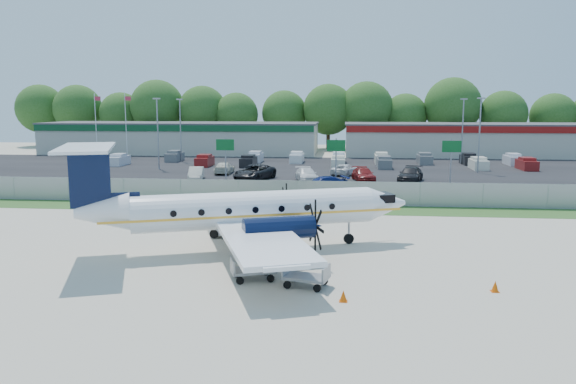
# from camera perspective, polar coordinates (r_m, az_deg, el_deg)

# --- Properties ---
(ground) EXTENTS (170.00, 170.00, 0.00)m
(ground) POSITION_cam_1_polar(r_m,az_deg,el_deg) (33.22, -1.05, -5.52)
(ground) COLOR #BFB6A2
(ground) RESTS_ON ground
(grass_verge) EXTENTS (170.00, 4.00, 0.02)m
(grass_verge) POSITION_cam_1_polar(r_m,az_deg,el_deg) (44.88, 0.78, -1.71)
(grass_verge) COLOR #2D561E
(grass_verge) RESTS_ON ground
(access_road) EXTENTS (170.00, 8.00, 0.02)m
(access_road) POSITION_cam_1_polar(r_m,az_deg,el_deg) (51.75, 1.46, -0.29)
(access_road) COLOR black
(access_road) RESTS_ON ground
(parking_lot) EXTENTS (170.00, 32.00, 0.02)m
(parking_lot) POSITION_cam_1_polar(r_m,az_deg,el_deg) (72.52, 2.72, 2.34)
(parking_lot) COLOR black
(parking_lot) RESTS_ON ground
(perimeter_fence) EXTENTS (120.00, 0.06, 1.99)m
(perimeter_fence) POSITION_cam_1_polar(r_m,az_deg,el_deg) (46.67, 0.99, -0.06)
(perimeter_fence) COLOR gray
(perimeter_fence) RESTS_ON ground
(building_west) EXTENTS (46.40, 12.40, 5.24)m
(building_west) POSITION_cam_1_polar(r_m,az_deg,el_deg) (98.13, -10.75, 5.44)
(building_west) COLOR beige
(building_west) RESTS_ON ground
(building_east) EXTENTS (44.40, 12.40, 5.24)m
(building_east) POSITION_cam_1_polar(r_m,az_deg,el_deg) (96.66, 19.12, 5.06)
(building_east) COLOR beige
(building_east) RESTS_ON ground
(sign_left) EXTENTS (1.80, 0.26, 5.00)m
(sign_left) POSITION_cam_1_polar(r_m,az_deg,el_deg) (56.31, -6.39, 4.09)
(sign_left) COLOR gray
(sign_left) RESTS_ON ground
(sign_mid) EXTENTS (1.80, 0.26, 5.00)m
(sign_mid) POSITION_cam_1_polar(r_m,az_deg,el_deg) (55.05, 4.90, 4.01)
(sign_mid) COLOR gray
(sign_mid) RESTS_ON ground
(sign_right) EXTENTS (1.80, 0.26, 5.00)m
(sign_right) POSITION_cam_1_polar(r_m,az_deg,el_deg) (55.97, 16.26, 3.77)
(sign_right) COLOR gray
(sign_right) RESTS_ON ground
(flagpole_west) EXTENTS (1.06, 0.12, 10.00)m
(flagpole_west) POSITION_cam_1_polar(r_m,az_deg,el_deg) (95.65, -18.91, 6.84)
(flagpole_west) COLOR white
(flagpole_west) RESTS_ON ground
(flagpole_east) EXTENTS (1.06, 0.12, 10.00)m
(flagpole_east) POSITION_cam_1_polar(r_m,az_deg,el_deg) (93.68, -16.11, 6.94)
(flagpole_east) COLOR white
(flagpole_east) RESTS_ON ground
(light_pole_nw) EXTENTS (0.90, 0.35, 9.09)m
(light_pole_nw) POSITION_cam_1_polar(r_m,az_deg,el_deg) (73.96, -13.10, 6.31)
(light_pole_nw) COLOR gray
(light_pole_nw) RESTS_ON ground
(light_pole_ne) EXTENTS (0.90, 0.35, 9.09)m
(light_pole_ne) POSITION_cam_1_polar(r_m,az_deg,el_deg) (71.84, 18.89, 5.99)
(light_pole_ne) COLOR gray
(light_pole_ne) RESTS_ON ground
(light_pole_sw) EXTENTS (0.90, 0.35, 9.09)m
(light_pole_sw) POSITION_cam_1_polar(r_m,az_deg,el_deg) (83.48, -10.88, 6.65)
(light_pole_sw) COLOR gray
(light_pole_sw) RESTS_ON ground
(light_pole_se) EXTENTS (0.90, 0.35, 9.09)m
(light_pole_se) POSITION_cam_1_polar(r_m,az_deg,el_deg) (81.61, 17.32, 6.36)
(light_pole_se) COLOR gray
(light_pole_se) RESTS_ON ground
(tree_line) EXTENTS (112.00, 6.00, 14.00)m
(tree_line) POSITION_cam_1_polar(r_m,az_deg,el_deg) (106.33, 3.72, 4.41)
(tree_line) COLOR #255017
(tree_line) RESTS_ON ground
(aircraft) EXTENTS (19.84, 19.32, 6.10)m
(aircraft) POSITION_cam_1_polar(r_m,az_deg,el_deg) (31.89, -4.15, -1.81)
(aircraft) COLOR white
(aircraft) RESTS_ON ground
(pushback_tug) EXTENTS (2.57, 2.07, 1.27)m
(pushback_tug) POSITION_cam_1_polar(r_m,az_deg,el_deg) (35.56, -5.64, -3.59)
(pushback_tug) COLOR white
(pushback_tug) RESTS_ON ground
(baggage_cart_near) EXTENTS (2.37, 1.86, 1.09)m
(baggage_cart_near) POSITION_cam_1_polar(r_m,az_deg,el_deg) (26.94, -3.55, -7.86)
(baggage_cart_near) COLOR gray
(baggage_cart_near) RESTS_ON ground
(baggage_cart_far) EXTENTS (2.26, 1.67, 1.06)m
(baggage_cart_far) POSITION_cam_1_polar(r_m,az_deg,el_deg) (25.92, 1.84, -8.56)
(baggage_cart_far) COLOR gray
(baggage_cart_far) RESTS_ON ground
(cone_nose) EXTENTS (0.36, 0.36, 0.51)m
(cone_nose) POSITION_cam_1_polar(r_m,az_deg,el_deg) (26.96, 20.30, -9.00)
(cone_nose) COLOR #D65006
(cone_nose) RESTS_ON ground
(cone_port_wing) EXTENTS (0.35, 0.35, 0.50)m
(cone_port_wing) POSITION_cam_1_polar(r_m,az_deg,el_deg) (24.25, 5.64, -10.48)
(cone_port_wing) COLOR #D65006
(cone_port_wing) RESTS_ON ground
(cone_starboard_wing) EXTENTS (0.34, 0.34, 0.49)m
(cone_starboard_wing) POSITION_cam_1_polar(r_m,az_deg,el_deg) (42.67, 0.93, -1.97)
(cone_starboard_wing) COLOR #D65006
(cone_starboard_wing) RESTS_ON ground
(road_car_west) EXTENTS (5.11, 2.64, 1.38)m
(road_car_west) POSITION_cam_1_polar(r_m,az_deg,el_deg) (52.80, -11.82, -0.31)
(road_car_west) COLOR navy
(road_car_west) RESTS_ON ground
(road_car_mid) EXTENTS (5.37, 3.75, 1.44)m
(road_car_mid) POSITION_cam_1_polar(r_m,az_deg,el_deg) (53.94, 3.51, 0.06)
(road_car_mid) COLOR navy
(road_car_mid) RESTS_ON ground
(parked_car_a) EXTENTS (2.26, 4.54, 1.43)m
(parked_car_a) POSITION_cam_1_polar(r_m,az_deg,el_deg) (62.90, -9.29, 1.22)
(parked_car_a) COLOR beige
(parked_car_a) RESTS_ON ground
(parked_car_b) EXTENTS (4.66, 6.63, 1.68)m
(parked_car_b) POSITION_cam_1_polar(r_m,az_deg,el_deg) (62.27, -3.42, 1.24)
(parked_car_b) COLOR black
(parked_car_b) RESTS_ON ground
(parked_car_c) EXTENTS (3.13, 5.25, 1.42)m
(parked_car_c) POSITION_cam_1_polar(r_m,az_deg,el_deg) (61.03, 1.89, 1.10)
(parked_car_c) COLOR silver
(parked_car_c) RESTS_ON ground
(parked_car_d) EXTENTS (2.82, 5.17, 1.42)m
(parked_car_d) POSITION_cam_1_polar(r_m,az_deg,el_deg) (61.71, 7.66, 1.11)
(parked_car_d) COLOR maroon
(parked_car_d) RESTS_ON ground
(parked_car_e) EXTENTS (3.53, 5.78, 1.57)m
(parked_car_e) POSITION_cam_1_polar(r_m,az_deg,el_deg) (61.99, 12.31, 1.02)
(parked_car_e) COLOR black
(parked_car_e) RESTS_ON ground
(parked_car_f) EXTENTS (2.00, 4.73, 1.36)m
(parked_car_f) POSITION_cam_1_polar(r_m,az_deg,el_deg) (68.19, -6.49, 1.87)
(parked_car_f) COLOR beige
(parked_car_f) RESTS_ON ground
(parked_car_g) EXTENTS (3.71, 5.09, 1.29)m
(parked_car_g) POSITION_cam_1_polar(r_m,az_deg,el_deg) (66.77, 5.80, 1.73)
(parked_car_g) COLOR silver
(parked_car_g) RESTS_ON ground
(far_parking_rows) EXTENTS (56.00, 10.00, 1.60)m
(far_parking_rows) POSITION_cam_1_polar(r_m,az_deg,el_deg) (77.48, 2.92, 2.75)
(far_parking_rows) COLOR gray
(far_parking_rows) RESTS_ON ground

